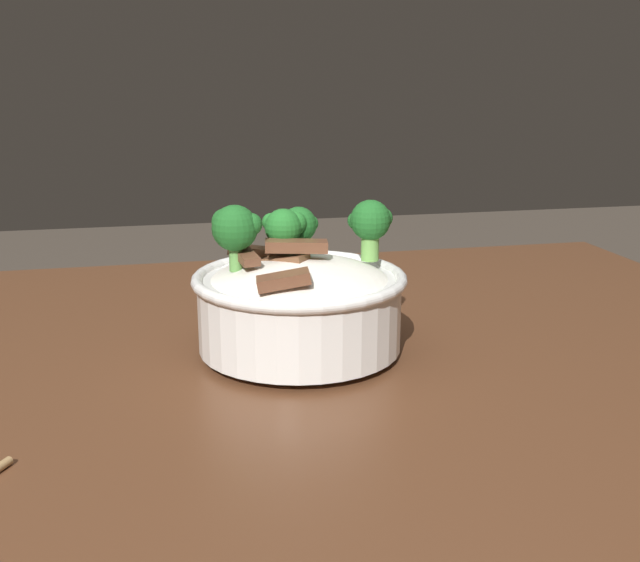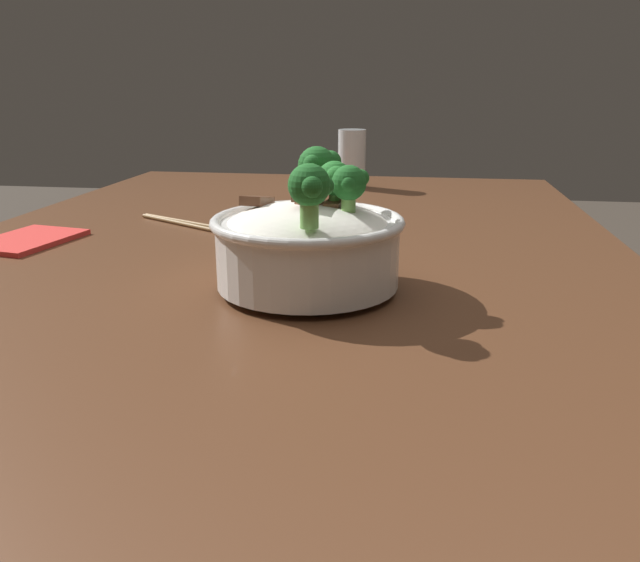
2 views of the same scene
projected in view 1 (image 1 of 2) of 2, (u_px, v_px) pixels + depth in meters
The scene contains 2 objects.
dining_table at pixel (140, 504), 0.74m from camera, with size 1.57×1.05×0.79m.
rice_bowl at pixel (299, 296), 0.81m from camera, with size 0.23×0.23×0.16m.
Camera 1 is at (0.03, -0.68, 1.08)m, focal length 42.62 mm.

